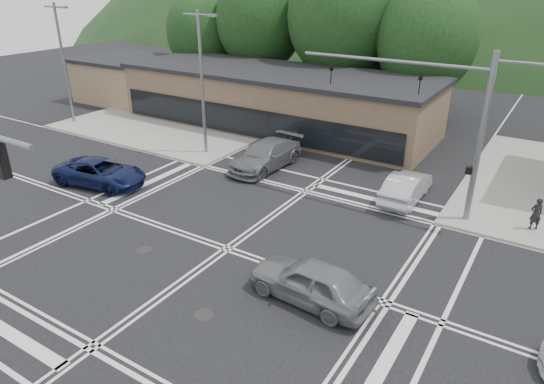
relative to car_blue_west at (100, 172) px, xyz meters
The scene contains 19 objects.
ground 10.45m from the car_blue_west, 10.36° to the right, with size 120.00×120.00×0.00m, color black.
sidewalk_nw 13.97m from the car_blue_west, 109.89° to the left, with size 16.00×16.00×0.15m, color gray.
commercial_row 15.35m from the car_blue_west, 81.53° to the left, with size 24.00×8.00×4.00m, color brown.
commercial_nw 20.47m from the car_blue_west, 132.27° to the left, with size 8.00×7.00×3.60m, color #846B4F.
hill_north 88.72m from the car_blue_west, 83.36° to the left, with size 252.00×126.00×140.00m, color #1A3819.
tree_n_a 23.34m from the car_blue_west, 99.61° to the left, with size 8.00×8.00×11.75m.
tree_n_b 23.61m from the car_blue_west, 79.12° to the left, with size 9.00×9.00×12.98m.
tree_n_c 25.48m from the car_blue_west, 63.04° to the left, with size 7.60×7.60×10.87m.
tree_n_d 23.82m from the car_blue_west, 114.77° to the left, with size 6.80×6.80×9.76m.
tree_n_e 28.14m from the car_blue_west, 72.47° to the left, with size 8.40×8.40×11.98m.
streetlight_nw 8.53m from the car_blue_west, 75.73° to the left, with size 2.50×0.25×9.00m.
streetlight_w 14.35m from the car_blue_west, 148.63° to the left, with size 2.50×0.25×9.00m.
signal_mast_ne 18.83m from the car_blue_west, 20.20° to the left, with size 11.65×0.30×8.00m.
car_blue_west is the anchor object (origin of this frame).
car_grey_center 15.33m from the car_blue_west, 11.70° to the right, with size 1.90×4.72×1.61m, color slate.
car_queue_a 16.78m from the car_blue_west, 25.13° to the left, with size 1.57×4.50×1.48m, color #B8BAC0.
car_queue_b 19.44m from the car_blue_west, 54.64° to the left, with size 2.02×5.03×1.71m, color silver.
car_northbound 9.61m from the car_blue_west, 47.83° to the left, with size 2.29×5.62×1.63m, color slate.
pedestrian 22.38m from the car_blue_west, 17.94° to the left, with size 0.57×0.37×1.55m, color black.
Camera 1 is at (11.32, -14.33, 10.95)m, focal length 32.00 mm.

